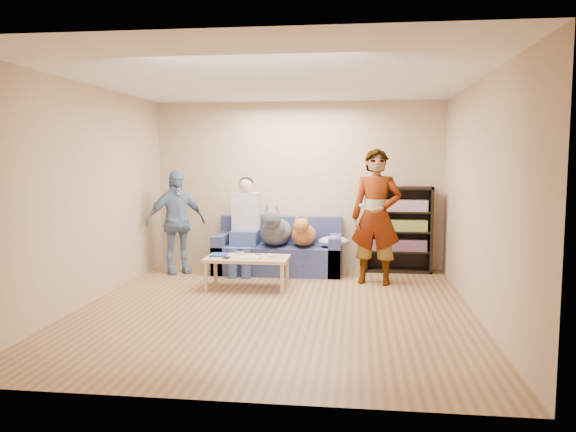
# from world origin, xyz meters

# --- Properties ---
(ground) EXTENTS (5.00, 5.00, 0.00)m
(ground) POSITION_xyz_m (0.00, 0.00, 0.00)
(ground) COLOR brown
(ground) RESTS_ON ground
(ceiling) EXTENTS (5.00, 5.00, 0.00)m
(ceiling) POSITION_xyz_m (0.00, 0.00, 2.60)
(ceiling) COLOR white
(ceiling) RESTS_ON ground
(wall_back) EXTENTS (4.50, 0.00, 4.50)m
(wall_back) POSITION_xyz_m (0.00, 2.50, 1.30)
(wall_back) COLOR tan
(wall_back) RESTS_ON ground
(wall_front) EXTENTS (4.50, 0.00, 4.50)m
(wall_front) POSITION_xyz_m (0.00, -2.50, 1.30)
(wall_front) COLOR tan
(wall_front) RESTS_ON ground
(wall_left) EXTENTS (0.00, 5.00, 5.00)m
(wall_left) POSITION_xyz_m (-2.25, 0.00, 1.30)
(wall_left) COLOR tan
(wall_left) RESTS_ON ground
(wall_right) EXTENTS (0.00, 5.00, 5.00)m
(wall_right) POSITION_xyz_m (2.25, 0.00, 1.30)
(wall_right) COLOR tan
(wall_right) RESTS_ON ground
(blanket) EXTENTS (0.45, 0.38, 0.16)m
(blanket) POSITION_xyz_m (0.59, 1.91, 0.51)
(blanket) COLOR #ADACB1
(blanket) RESTS_ON sofa
(person_standing_right) EXTENTS (0.74, 0.55, 1.86)m
(person_standing_right) POSITION_xyz_m (1.18, 1.45, 0.93)
(person_standing_right) COLOR gray
(person_standing_right) RESTS_ON ground
(person_standing_left) EXTENTS (0.96, 0.84, 1.55)m
(person_standing_left) POSITION_xyz_m (-1.77, 1.81, 0.78)
(person_standing_left) COLOR #728DB7
(person_standing_left) RESTS_ON ground
(held_controller) EXTENTS (0.06, 0.13, 0.03)m
(held_controller) POSITION_xyz_m (0.98, 1.25, 1.10)
(held_controller) COLOR silver
(held_controller) RESTS_ON person_standing_right
(notebook_blue) EXTENTS (0.20, 0.26, 0.03)m
(notebook_blue) POSITION_xyz_m (-0.92, 1.01, 0.43)
(notebook_blue) COLOR #1B4097
(notebook_blue) RESTS_ON coffee_table
(papers) EXTENTS (0.26, 0.20, 0.02)m
(papers) POSITION_xyz_m (-0.47, 0.86, 0.43)
(papers) COLOR silver
(papers) RESTS_ON coffee_table
(magazine) EXTENTS (0.22, 0.17, 0.01)m
(magazine) POSITION_xyz_m (-0.44, 0.88, 0.44)
(magazine) COLOR beige
(magazine) RESTS_ON coffee_table
(camera_silver) EXTENTS (0.11, 0.06, 0.05)m
(camera_silver) POSITION_xyz_m (-0.64, 1.08, 0.45)
(camera_silver) COLOR silver
(camera_silver) RESTS_ON coffee_table
(controller_a) EXTENTS (0.04, 0.13, 0.03)m
(controller_a) POSITION_xyz_m (-0.24, 1.06, 0.43)
(controller_a) COLOR silver
(controller_a) RESTS_ON coffee_table
(controller_b) EXTENTS (0.09, 0.06, 0.03)m
(controller_b) POSITION_xyz_m (-0.16, 0.98, 0.43)
(controller_b) COLOR silver
(controller_b) RESTS_ON coffee_table
(headphone_cup_a) EXTENTS (0.07, 0.07, 0.02)m
(headphone_cup_a) POSITION_xyz_m (-0.32, 0.94, 0.43)
(headphone_cup_a) COLOR silver
(headphone_cup_a) RESTS_ON coffee_table
(headphone_cup_b) EXTENTS (0.07, 0.07, 0.02)m
(headphone_cup_b) POSITION_xyz_m (-0.32, 1.02, 0.43)
(headphone_cup_b) COLOR silver
(headphone_cup_b) RESTS_ON coffee_table
(pen_orange) EXTENTS (0.13, 0.06, 0.01)m
(pen_orange) POSITION_xyz_m (-0.54, 0.80, 0.42)
(pen_orange) COLOR orange
(pen_orange) RESTS_ON coffee_table
(pen_black) EXTENTS (0.13, 0.08, 0.01)m
(pen_black) POSITION_xyz_m (-0.40, 1.14, 0.42)
(pen_black) COLOR black
(pen_black) RESTS_ON coffee_table
(wallet) EXTENTS (0.07, 0.12, 0.02)m
(wallet) POSITION_xyz_m (-0.77, 0.84, 0.43)
(wallet) COLOR black
(wallet) RESTS_ON coffee_table
(sofa) EXTENTS (1.90, 0.85, 0.82)m
(sofa) POSITION_xyz_m (-0.25, 2.10, 0.28)
(sofa) COLOR #515B93
(sofa) RESTS_ON ground
(person_seated) EXTENTS (0.40, 0.73, 1.47)m
(person_seated) POSITION_xyz_m (-0.75, 1.97, 0.77)
(person_seated) COLOR #424D92
(person_seated) RESTS_ON sofa
(dog_gray) EXTENTS (0.45, 1.27, 0.66)m
(dog_gray) POSITION_xyz_m (-0.28, 1.93, 0.66)
(dog_gray) COLOR #50535A
(dog_gray) RESTS_ON sofa
(dog_tan) EXTENTS (0.36, 1.14, 0.52)m
(dog_tan) POSITION_xyz_m (0.14, 1.92, 0.61)
(dog_tan) COLOR #A76B33
(dog_tan) RESTS_ON sofa
(coffee_table) EXTENTS (1.10, 0.60, 0.42)m
(coffee_table) POSITION_xyz_m (-0.52, 0.96, 0.37)
(coffee_table) COLOR tan
(coffee_table) RESTS_ON ground
(bookshelf) EXTENTS (1.00, 0.34, 1.30)m
(bookshelf) POSITION_xyz_m (1.55, 2.33, 0.68)
(bookshelf) COLOR black
(bookshelf) RESTS_ON ground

